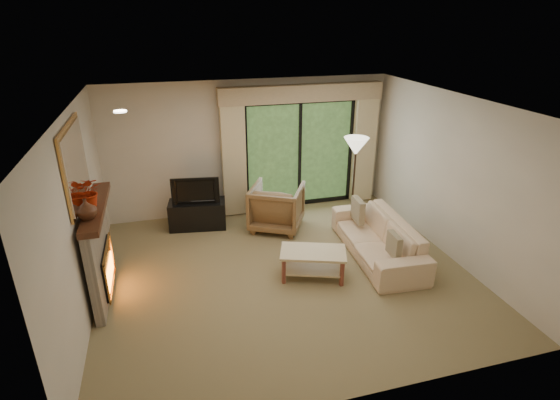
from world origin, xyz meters
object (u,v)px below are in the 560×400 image
object	(u,v)px
media_console	(198,214)
coffee_table	(313,264)
sofa	(377,238)
armchair	(277,207)

from	to	relation	value
media_console	coffee_table	size ratio (longest dim) A/B	1.06
media_console	sofa	xyz separation A→B (m)	(2.74, -1.83, 0.06)
media_console	armchair	xyz separation A→B (m)	(1.41, -0.41, 0.16)
media_console	coffee_table	world-z (taller)	media_console
media_console	armchair	distance (m)	1.48
armchair	coffee_table	distance (m)	1.76
media_console	coffee_table	bearing A→B (deg)	-46.50
media_console	armchair	size ratio (longest dim) A/B	1.11
armchair	coffee_table	world-z (taller)	armchair
sofa	armchair	bearing A→B (deg)	-133.18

